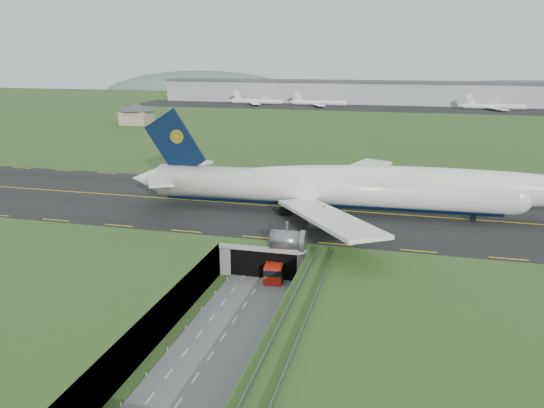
# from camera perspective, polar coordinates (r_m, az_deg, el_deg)

# --- Properties ---
(ground) EXTENTS (900.00, 900.00, 0.00)m
(ground) POSITION_cam_1_polar(r_m,az_deg,el_deg) (86.89, -2.37, -10.10)
(ground) COLOR #385C25
(ground) RESTS_ON ground
(airfield_deck) EXTENTS (800.00, 800.00, 6.00)m
(airfield_deck) POSITION_cam_1_polar(r_m,az_deg,el_deg) (85.63, -2.39, -8.29)
(airfield_deck) COLOR gray
(airfield_deck) RESTS_ON ground
(trench_road) EXTENTS (12.00, 75.00, 0.20)m
(trench_road) POSITION_cam_1_polar(r_m,az_deg,el_deg) (80.47, -3.94, -12.26)
(trench_road) COLOR slate
(trench_road) RESTS_ON ground
(taxiway) EXTENTS (800.00, 44.00, 0.18)m
(taxiway) POSITION_cam_1_polar(r_m,az_deg,el_deg) (114.71, 2.35, -0.38)
(taxiway) COLOR black
(taxiway) RESTS_ON airfield_deck
(tunnel_portal) EXTENTS (17.00, 22.30, 6.00)m
(tunnel_portal) POSITION_cam_1_polar(r_m,az_deg,el_deg) (100.46, 0.36, -4.37)
(tunnel_portal) COLOR gray
(tunnel_portal) RESTS_ON ground
(guideway) EXTENTS (3.00, 53.00, 7.05)m
(guideway) POSITION_cam_1_polar(r_m,az_deg,el_deg) (65.56, 2.13, -13.97)
(guideway) COLOR #A8A8A3
(guideway) RESTS_ON ground
(jumbo_jet) EXTENTS (105.50, 65.79, 21.78)m
(jumbo_jet) POSITION_cam_1_polar(r_m,az_deg,el_deg) (109.17, 9.86, 1.71)
(jumbo_jet) COLOR white
(jumbo_jet) RESTS_ON ground
(shuttle_tram) EXTENTS (4.06, 8.41, 3.29)m
(shuttle_tram) POSITION_cam_1_polar(r_m,az_deg,el_deg) (93.51, 0.33, -6.95)
(shuttle_tram) COLOR red
(shuttle_tram) RESTS_ON ground
(service_building) EXTENTS (19.87, 19.87, 10.23)m
(service_building) POSITION_cam_1_polar(r_m,az_deg,el_deg) (265.40, -14.38, 9.60)
(service_building) COLOR tan
(service_building) RESTS_ON ground
(cargo_terminal) EXTENTS (320.00, 67.00, 15.60)m
(cargo_terminal) POSITION_cam_1_polar(r_m,az_deg,el_deg) (375.74, 11.12, 11.71)
(cargo_terminal) COLOR #B2B2B2
(cargo_terminal) RESTS_ON ground
(distant_hills) EXTENTS (700.00, 91.00, 60.00)m
(distant_hills) POSITION_cam_1_polar(r_m,az_deg,el_deg) (508.28, 19.37, 10.05)
(distant_hills) COLOR slate
(distant_hills) RESTS_ON ground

